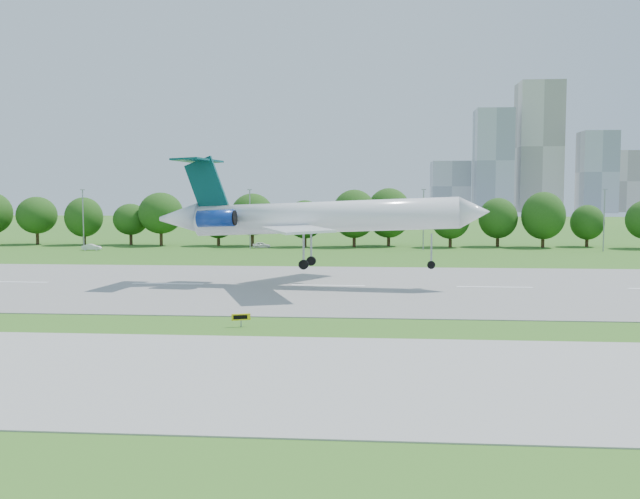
{
  "coord_description": "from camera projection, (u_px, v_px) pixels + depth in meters",
  "views": [
    {
      "loc": [
        6.07,
        -61.08,
        11.23
      ],
      "look_at": [
        -0.43,
        18.0,
        5.03
      ],
      "focal_mm": 40.0,
      "sensor_mm": 36.0,
      "label": 1
    }
  ],
  "objects": [
    {
      "name": "ground",
      "position": [
        308.0,
        323.0,
        62.06
      ],
      "size": [
        600.0,
        600.0,
        0.0
      ],
      "primitive_type": "plane",
      "color": "#295F19",
      "rests_on": "ground"
    },
    {
      "name": "runway",
      "position": [
        328.0,
        286.0,
        86.89
      ],
      "size": [
        400.0,
        45.0,
        0.08
      ],
      "primitive_type": "cube",
      "color": "gray",
      "rests_on": "ground"
    },
    {
      "name": "taxiway",
      "position": [
        279.0,
        375.0,
        44.17
      ],
      "size": [
        400.0,
        23.0,
        0.08
      ],
      "primitive_type": "cube",
      "color": "#ADADA8",
      "rests_on": "ground"
    },
    {
      "name": "tree_line",
      "position": [
        350.0,
        217.0,
        152.99
      ],
      "size": [
        288.4,
        8.4,
        10.4
      ],
      "color": "#382314",
      "rests_on": "ground"
    },
    {
      "name": "light_poles",
      "position": [
        336.0,
        218.0,
        143.24
      ],
      "size": [
        175.9,
        0.25,
        12.19
      ],
      "color": "gray",
      "rests_on": "ground"
    },
    {
      "name": "skyline",
      "position": [
        532.0,
        163.0,
        439.62
      ],
      "size": [
        127.0,
        52.0,
        80.0
      ],
      "color": "#B2B2B7",
      "rests_on": "ground"
    },
    {
      "name": "airliner",
      "position": [
        308.0,
        216.0,
        86.63
      ],
      "size": [
        40.96,
        29.7,
        13.72
      ],
      "rotation": [
        0.0,
        -0.04,
        -0.1
      ],
      "color": "white",
      "rests_on": "ground"
    },
    {
      "name": "taxi_sign_centre",
      "position": [
        241.0,
        317.0,
        60.17
      ],
      "size": [
        1.56,
        0.71,
        1.12
      ],
      "rotation": [
        0.0,
        0.0,
        0.35
      ],
      "color": "gray",
      "rests_on": "ground"
    },
    {
      "name": "service_vehicle_a",
      "position": [
        92.0,
        247.0,
        142.32
      ],
      "size": [
        3.9,
        1.84,
        1.23
      ],
      "primitive_type": "imported",
      "rotation": [
        0.0,
        0.0,
        1.72
      ],
      "color": "silver",
      "rests_on": "ground"
    },
    {
      "name": "service_vehicle_b",
      "position": [
        261.0,
        245.0,
        147.86
      ],
      "size": [
        3.94,
        2.17,
        1.27
      ],
      "primitive_type": "imported",
      "rotation": [
        0.0,
        0.0,
        1.76
      ],
      "color": "silver",
      "rests_on": "ground"
    }
  ]
}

